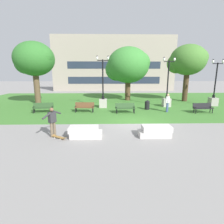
% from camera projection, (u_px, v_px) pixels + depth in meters
% --- Properties ---
extents(ground_plane, '(140.00, 140.00, 0.00)m').
position_uv_depth(ground_plane, '(137.00, 124.00, 12.70)').
color(ground_plane, gray).
extents(grass_lawn, '(40.00, 20.00, 0.02)m').
position_uv_depth(grass_lawn, '(124.00, 102.00, 22.46)').
color(grass_lawn, '#3D752D').
rests_on(grass_lawn, ground).
extents(concrete_block_center, '(1.87, 0.90, 0.64)m').
position_uv_depth(concrete_block_center, '(85.00, 132.00, 9.99)').
color(concrete_block_center, '#BCB7B2').
rests_on(concrete_block_center, ground).
extents(concrete_block_left, '(1.85, 0.90, 0.64)m').
position_uv_depth(concrete_block_left, '(155.00, 131.00, 10.13)').
color(concrete_block_left, '#BCB7B2').
rests_on(concrete_block_left, ground).
extents(person_skateboarder, '(0.70, 1.42, 1.71)m').
position_uv_depth(person_skateboarder, '(52.00, 120.00, 9.93)').
color(person_skateboarder, brown).
rests_on(person_skateboarder, ground).
extents(skateboard, '(0.97, 0.71, 0.14)m').
position_uv_depth(skateboard, '(59.00, 137.00, 9.82)').
color(skateboard, olive).
rests_on(skateboard, ground).
extents(park_bench_near_left, '(1.85, 0.72, 0.90)m').
position_uv_depth(park_bench_near_left, '(125.00, 107.00, 15.97)').
color(park_bench_near_left, '#284723').
rests_on(park_bench_near_left, grass_lawn).
extents(park_bench_near_right, '(1.85, 0.72, 0.90)m').
position_uv_depth(park_bench_near_right, '(43.00, 107.00, 16.14)').
color(park_bench_near_right, '#284723').
rests_on(park_bench_near_right, grass_lawn).
extents(park_bench_far_left, '(1.83, 0.66, 0.90)m').
position_uv_depth(park_bench_far_left, '(85.00, 107.00, 16.39)').
color(park_bench_far_left, brown).
rests_on(park_bench_far_left, grass_lawn).
extents(park_bench_far_right, '(1.84, 0.68, 0.90)m').
position_uv_depth(park_bench_far_right, '(203.00, 107.00, 15.99)').
color(park_bench_far_right, black).
rests_on(park_bench_far_right, grass_lawn).
extents(lamp_post_right, '(1.32, 0.80, 5.35)m').
position_uv_depth(lamp_post_right, '(103.00, 97.00, 18.47)').
color(lamp_post_right, '#ADA89E').
rests_on(lamp_post_right, grass_lawn).
extents(lamp_post_center, '(1.32, 0.80, 5.09)m').
position_uv_depth(lamp_post_center, '(214.00, 97.00, 19.51)').
color(lamp_post_center, gray).
rests_on(lamp_post_center, grass_lawn).
extents(lamp_post_left, '(1.32, 0.80, 5.27)m').
position_uv_depth(lamp_post_left, '(167.00, 97.00, 18.99)').
color(lamp_post_left, '#ADA89E').
rests_on(lamp_post_left, grass_lawn).
extents(tree_near_right, '(4.67, 4.45, 7.11)m').
position_uv_depth(tree_near_right, '(187.00, 61.00, 21.94)').
color(tree_near_right, '#42301E').
rests_on(tree_near_right, grass_lawn).
extents(tree_far_left, '(5.73, 5.46, 6.94)m').
position_uv_depth(tree_far_left, '(128.00, 66.00, 22.90)').
color(tree_far_left, '#4C3823').
rests_on(tree_far_left, grass_lawn).
extents(tree_far_right, '(4.73, 4.50, 7.09)m').
position_uv_depth(tree_far_right, '(34.00, 60.00, 19.82)').
color(tree_far_right, brown).
rests_on(tree_far_right, grass_lawn).
extents(trash_bin, '(0.49, 0.49, 0.96)m').
position_uv_depth(trash_bin, '(147.00, 105.00, 17.55)').
color(trash_bin, black).
rests_on(trash_bin, grass_lawn).
extents(person_bystander_near_lawn, '(0.52, 0.53, 1.71)m').
position_uv_depth(person_bystander_near_lawn, '(168.00, 102.00, 16.32)').
color(person_bystander_near_lawn, '#384C7A').
rests_on(person_bystander_near_lawn, grass_lawn).
extents(building_facade_distant, '(24.94, 1.03, 11.00)m').
position_uv_depth(building_facade_distant, '(114.00, 64.00, 35.40)').
color(building_facade_distant, gray).
rests_on(building_facade_distant, ground).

